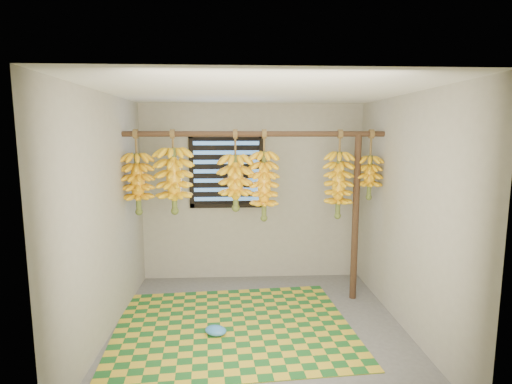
{
  "coord_description": "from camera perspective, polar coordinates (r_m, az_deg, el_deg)",
  "views": [
    {
      "loc": [
        -0.23,
        -3.9,
        2.01
      ],
      "look_at": [
        0.0,
        0.55,
        1.35
      ],
      "focal_mm": 28.0,
      "sensor_mm": 36.0,
      "label": 1
    }
  ],
  "objects": [
    {
      "name": "support_post",
      "position": [
        4.92,
        14.02,
        -3.67
      ],
      "size": [
        0.08,
        0.08,
        2.0
      ],
      "primitive_type": "cylinder",
      "color": "#422A1C",
      "rests_on": "floor"
    },
    {
      "name": "banana_bunch_e",
      "position": [
        4.8,
        11.7,
        1.01
      ],
      "size": [
        0.34,
        0.34,
        1.04
      ],
      "color": "brown",
      "rests_on": "hanging_pole"
    },
    {
      "name": "floor",
      "position": [
        4.4,
        0.4,
        -18.86
      ],
      "size": [
        3.0,
        3.0,
        0.01
      ],
      "primitive_type": "cube",
      "color": "#555555",
      "rests_on": "ground"
    },
    {
      "name": "ceiling",
      "position": [
        3.93,
        0.44,
        14.2
      ],
      "size": [
        3.0,
        3.0,
        0.01
      ],
      "primitive_type": "cube",
      "color": "silver",
      "rests_on": "wall_back"
    },
    {
      "name": "wall_back",
      "position": [
        5.47,
        -0.53,
        -0.09
      ],
      "size": [
        3.0,
        0.01,
        2.4
      ],
      "primitive_type": "cube",
      "color": "gray",
      "rests_on": "floor"
    },
    {
      "name": "banana_bunch_b",
      "position": [
        4.68,
        -11.64,
        1.6
      ],
      "size": [
        0.41,
        0.41,
        0.96
      ],
      "color": "brown",
      "rests_on": "hanging_pole"
    },
    {
      "name": "wall_left",
      "position": [
        4.18,
        -20.68,
        -3.3
      ],
      "size": [
        0.01,
        3.0,
        2.4
      ],
      "primitive_type": "cube",
      "color": "gray",
      "rests_on": "floor"
    },
    {
      "name": "banana_bunch_f",
      "position": [
        4.89,
        15.91,
        2.06
      ],
      "size": [
        0.28,
        0.28,
        0.82
      ],
      "color": "brown",
      "rests_on": "hanging_pole"
    },
    {
      "name": "plastic_bag",
      "position": [
        4.24,
        -5.78,
        -19.08
      ],
      "size": [
        0.27,
        0.24,
        0.09
      ],
      "primitive_type": "ellipsoid",
      "rotation": [
        0.0,
        0.0,
        -0.4
      ],
      "color": "#3379C0",
      "rests_on": "woven_mat"
    },
    {
      "name": "banana_bunch_c",
      "position": [
        4.63,
        -2.93,
        1.36
      ],
      "size": [
        0.37,
        0.37,
        0.93
      ],
      "color": "brown",
      "rests_on": "hanging_pole"
    },
    {
      "name": "hanging_pole",
      "position": [
        4.61,
        -0.1,
        8.3
      ],
      "size": [
        3.0,
        0.06,
        0.06
      ],
      "primitive_type": "cylinder",
      "rotation": [
        0.0,
        1.57,
        0.0
      ],
      "color": "#422A1C",
      "rests_on": "wall_left"
    },
    {
      "name": "window",
      "position": [
        5.4,
        -4.23,
        2.98
      ],
      "size": [
        1.0,
        0.04,
        1.0
      ],
      "color": "black",
      "rests_on": "wall_back"
    },
    {
      "name": "woven_mat",
      "position": [
        4.41,
        -3.26,
        -18.66
      ],
      "size": [
        2.57,
        2.12,
        0.01
      ],
      "primitive_type": "cube",
      "rotation": [
        0.0,
        0.0,
        0.07
      ],
      "color": "#195821",
      "rests_on": "floor"
    },
    {
      "name": "banana_bunch_a",
      "position": [
        4.77,
        -16.53,
        1.17
      ],
      "size": [
        0.35,
        0.35,
        0.96
      ],
      "color": "brown",
      "rests_on": "hanging_pole"
    },
    {
      "name": "wall_right",
      "position": [
        4.35,
        20.67,
        -2.86
      ],
      "size": [
        0.01,
        3.0,
        2.4
      ],
      "primitive_type": "cube",
      "color": "gray",
      "rests_on": "floor"
    },
    {
      "name": "banana_bunch_d",
      "position": [
        4.65,
        1.16,
        0.88
      ],
      "size": [
        0.33,
        0.33,
        1.05
      ],
      "color": "brown",
      "rests_on": "hanging_pole"
    }
  ]
}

